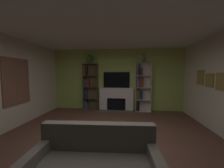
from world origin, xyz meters
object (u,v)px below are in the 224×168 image
Objects in this scene: bookshelf_left at (89,87)px; potted_plant at (90,59)px; fireplace at (116,98)px; bookshelf_right at (141,87)px; tv at (117,80)px; vase_with_flowers at (144,60)px.

potted_plant is at bearing -34.42° from bookshelf_left.
fireplace is 1.20m from bookshelf_right.
bookshelf_left is 2.33m from bookshelf_right.
fireplace is at bearing -90.00° from tv.
bookshelf_right is at bearing 0.14° from fireplace.
tv is at bearing 90.00° from fireplace.
bookshelf_left reaches higher than tv.
fireplace is 0.77× the size of bookshelf_left.
tv is 1.13m from bookshelf_right.
tv is 0.56× the size of bookshelf_left.
tv is 1.50m from potted_plant.
tv reaches higher than fireplace.
bookshelf_right is 2.57m from potted_plant.
bookshelf_right is 4.94× the size of vase_with_flowers.
bookshelf_left is at bearing 178.68° from vase_with_flowers.
potted_plant is at bearing -179.04° from bookshelf_right.
bookshelf_right is at bearing 156.93° from vase_with_flowers.
tv is at bearing 5.87° from potted_plant.
bookshelf_right is at bearing 0.96° from potted_plant.
bookshelf_right reaches higher than tv.
bookshelf_left is at bearing -177.09° from tv.
fireplace is 0.84m from tv.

